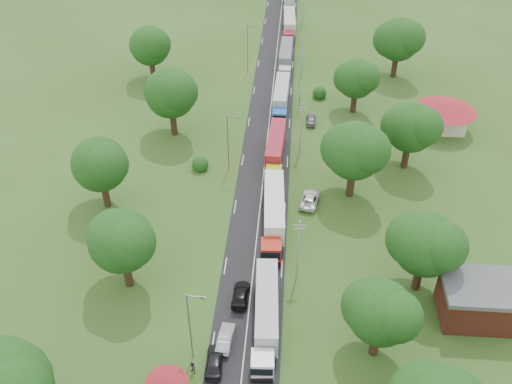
# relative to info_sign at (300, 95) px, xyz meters

# --- Properties ---
(ground) EXTENTS (260.00, 260.00, 0.00)m
(ground) POSITION_rel_info_sign_xyz_m (-5.20, -35.00, -3.00)
(ground) COLOR #2E4818
(ground) RESTS_ON ground
(road) EXTENTS (8.00, 200.00, 0.04)m
(road) POSITION_rel_info_sign_xyz_m (-5.20, -15.00, -3.00)
(road) COLOR black
(road) RESTS_ON ground
(info_sign) EXTENTS (0.12, 3.10, 4.10)m
(info_sign) POSITION_rel_info_sign_xyz_m (0.00, 0.00, 0.00)
(info_sign) COLOR slate
(info_sign) RESTS_ON ground
(pole_1) EXTENTS (1.60, 0.24, 9.00)m
(pole_1) POSITION_rel_info_sign_xyz_m (0.30, -42.00, 1.68)
(pole_1) COLOR gray
(pole_1) RESTS_ON ground
(pole_2) EXTENTS (1.60, 0.24, 9.00)m
(pole_2) POSITION_rel_info_sign_xyz_m (0.30, -14.00, 1.68)
(pole_2) COLOR gray
(pole_2) RESTS_ON ground
(pole_3) EXTENTS (1.60, 0.24, 9.00)m
(pole_3) POSITION_rel_info_sign_xyz_m (0.30, 14.00, 1.68)
(pole_3) COLOR gray
(pole_3) RESTS_ON ground
(pole_4) EXTENTS (1.60, 0.24, 9.00)m
(pole_4) POSITION_rel_info_sign_xyz_m (0.30, 42.00, 1.68)
(pole_4) COLOR gray
(pole_4) RESTS_ON ground
(lamp_0) EXTENTS (2.03, 0.22, 10.00)m
(lamp_0) POSITION_rel_info_sign_xyz_m (-10.55, -55.00, 2.55)
(lamp_0) COLOR slate
(lamp_0) RESTS_ON ground
(lamp_1) EXTENTS (2.03, 0.22, 10.00)m
(lamp_1) POSITION_rel_info_sign_xyz_m (-10.55, -20.00, 2.55)
(lamp_1) COLOR slate
(lamp_1) RESTS_ON ground
(lamp_2) EXTENTS (2.03, 0.22, 10.00)m
(lamp_2) POSITION_rel_info_sign_xyz_m (-10.55, 15.00, 2.55)
(lamp_2) COLOR slate
(lamp_2) RESTS_ON ground
(tree_2) EXTENTS (8.00, 8.00, 10.10)m
(tree_2) POSITION_rel_info_sign_xyz_m (8.79, -52.86, 3.59)
(tree_2) COLOR #382616
(tree_2) RESTS_ON ground
(tree_3) EXTENTS (8.80, 8.80, 11.07)m
(tree_3) POSITION_rel_info_sign_xyz_m (14.79, -42.84, 4.22)
(tree_3) COLOR #382616
(tree_3) RESTS_ON ground
(tree_4) EXTENTS (9.60, 9.60, 12.05)m
(tree_4) POSITION_rel_info_sign_xyz_m (7.79, -24.83, 4.85)
(tree_4) COLOR #382616
(tree_4) RESTS_ON ground
(tree_5) EXTENTS (8.80, 8.80, 11.07)m
(tree_5) POSITION_rel_info_sign_xyz_m (16.79, -16.84, 4.22)
(tree_5) COLOR #382616
(tree_5) RESTS_ON ground
(tree_6) EXTENTS (8.00, 8.00, 10.10)m
(tree_6) POSITION_rel_info_sign_xyz_m (9.79, 0.14, 3.59)
(tree_6) COLOR #382616
(tree_6) RESTS_ON ground
(tree_7) EXTENTS (9.60, 9.60, 12.05)m
(tree_7) POSITION_rel_info_sign_xyz_m (18.79, 15.17, 4.85)
(tree_7) COLOR #382616
(tree_7) RESTS_ON ground
(tree_10) EXTENTS (8.80, 8.80, 11.07)m
(tree_10) POSITION_rel_info_sign_xyz_m (-20.21, -44.84, 4.22)
(tree_10) COLOR #382616
(tree_10) RESTS_ON ground
(tree_11) EXTENTS (8.80, 8.80, 11.07)m
(tree_11) POSITION_rel_info_sign_xyz_m (-27.21, -29.84, 4.22)
(tree_11) COLOR #382616
(tree_11) RESTS_ON ground
(tree_12) EXTENTS (9.60, 9.60, 12.05)m
(tree_12) POSITION_rel_info_sign_xyz_m (-21.21, -9.83, 4.85)
(tree_12) COLOR #382616
(tree_12) RESTS_ON ground
(tree_13) EXTENTS (8.80, 8.80, 11.07)m
(tree_13) POSITION_rel_info_sign_xyz_m (-29.21, 10.16, 4.22)
(tree_13) COLOR #382616
(tree_13) RESTS_ON ground
(house_brick) EXTENTS (8.60, 6.60, 5.20)m
(house_brick) POSITION_rel_info_sign_xyz_m (20.80, -47.00, -0.35)
(house_brick) COLOR maroon
(house_brick) RESTS_ON ground
(house_cream) EXTENTS (10.08, 10.08, 5.80)m
(house_cream) POSITION_rel_info_sign_xyz_m (24.80, -5.00, 0.64)
(house_cream) COLOR beige
(house_cream) RESTS_ON ground
(truck_0) EXTENTS (3.09, 14.58, 4.03)m
(truck_0) POSITION_rel_info_sign_xyz_m (-3.06, -50.29, -0.86)
(truck_0) COLOR silver
(truck_0) RESTS_ON ground
(truck_1) EXTENTS (3.36, 15.69, 4.33)m
(truck_1) POSITION_rel_info_sign_xyz_m (-3.07, -32.92, -0.70)
(truck_1) COLOR #A01E12
(truck_1) RESTS_ON ground
(truck_2) EXTENTS (2.95, 14.30, 3.95)m
(truck_2) POSITION_rel_info_sign_xyz_m (-3.58, -16.74, -0.91)
(truck_2) COLOR gold
(truck_2) RESTS_ON ground
(truck_3) EXTENTS (2.78, 14.22, 3.94)m
(truck_3) POSITION_rel_info_sign_xyz_m (-3.36, 0.60, -0.91)
(truck_3) COLOR #1D56AF
(truck_3) RESTS_ON ground
(truck_4) EXTENTS (2.67, 14.10, 3.90)m
(truck_4) POSITION_rel_info_sign_xyz_m (-3.05, 18.01, -0.93)
(truck_4) COLOR silver
(truck_4) RESTS_ON ground
(truck_5) EXTENTS (3.07, 14.77, 4.08)m
(truck_5) POSITION_rel_info_sign_xyz_m (-2.81, 35.77, -0.84)
(truck_5) COLOR maroon
(truck_5) RESTS_ON ground
(truck_6) EXTENTS (3.11, 13.86, 3.83)m
(truck_6) POSITION_rel_info_sign_xyz_m (-3.42, 52.15, -0.97)
(truck_6) COLOR #296F3B
(truck_6) RESTS_ON ground
(car_lane_front) EXTENTS (1.99, 4.63, 1.56)m
(car_lane_front) POSITION_rel_info_sign_xyz_m (-8.20, -55.97, -2.22)
(car_lane_front) COLOR black
(car_lane_front) RESTS_ON ground
(car_lane_mid) EXTENTS (1.85, 4.46, 1.43)m
(car_lane_mid) POSITION_rel_info_sign_xyz_m (-7.38, -52.78, -2.29)
(car_lane_mid) COLOR #A6A9AF
(car_lane_mid) RESTS_ON ground
(car_lane_rear) EXTENTS (2.14, 4.87, 1.39)m
(car_lane_rear) POSITION_rel_info_sign_xyz_m (-6.30, -46.31, -2.31)
(car_lane_rear) COLOR black
(car_lane_rear) RESTS_ON ground
(car_verge_near) EXTENTS (3.28, 5.50, 1.43)m
(car_verge_near) POSITION_rel_info_sign_xyz_m (1.92, -27.36, -2.29)
(car_verge_near) COLOR silver
(car_verge_near) RESTS_ON ground
(car_verge_far) EXTENTS (1.69, 4.09, 1.39)m
(car_verge_far) POSITION_rel_info_sign_xyz_m (2.17, -4.57, -2.31)
(car_verge_far) COLOR slate
(car_verge_far) RESTS_ON ground
(pedestrian_booth) EXTENTS (0.98, 0.95, 1.59)m
(pedestrian_booth) POSITION_rel_info_sign_xyz_m (-10.34, -57.00, -2.21)
(pedestrian_booth) COLOR gray
(pedestrian_booth) RESTS_ON ground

